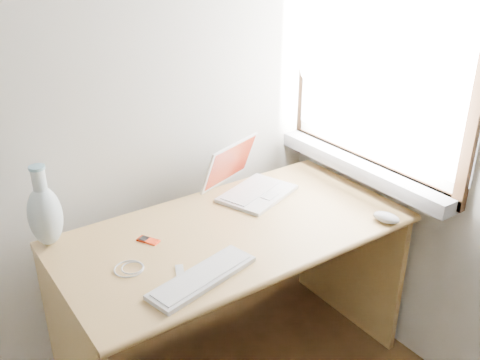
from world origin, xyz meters
TOP-DOWN VIEW (x-y plane):
  - window at (1.72, 1.30)m, footprint 0.11×0.99m
  - desk at (1.03, 1.37)m, footprint 1.34×0.67m
  - laptop at (1.27, 1.51)m, footprint 0.37×0.36m
  - external_keyboard at (0.76, 1.08)m, footprint 0.41×0.20m
  - mouse at (1.54, 1.00)m, footprint 0.09×0.12m
  - ipod at (0.72, 1.39)m, footprint 0.07×0.09m
  - cable_coil at (0.59, 1.27)m, footprint 0.13×0.13m
  - remote at (0.72, 1.16)m, footprint 0.05×0.08m
  - vase at (0.42, 1.58)m, footprint 0.12×0.12m

SIDE VIEW (x-z plane):
  - desk at x=1.03m, z-range 0.15..0.86m
  - cable_coil at x=0.59m, z-range 0.71..0.71m
  - remote at x=0.72m, z-range 0.71..0.71m
  - ipod at x=0.72m, z-range 0.71..0.71m
  - external_keyboard at x=0.76m, z-range 0.71..0.73m
  - mouse at x=1.54m, z-range 0.71..0.74m
  - laptop at x=1.27m, z-range 0.65..0.86m
  - vase at x=0.42m, z-range 0.68..0.98m
  - window at x=1.72m, z-range 0.72..1.83m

